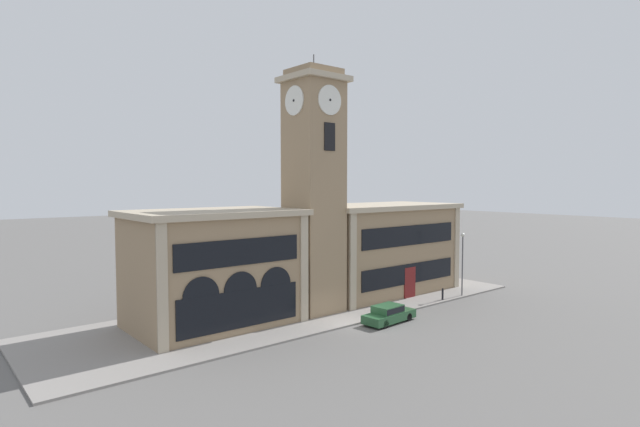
{
  "coord_description": "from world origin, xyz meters",
  "views": [
    {
      "loc": [
        -26.13,
        -26.99,
        10.79
      ],
      "look_at": [
        -0.96,
        3.07,
        8.46
      ],
      "focal_mm": 28.0,
      "sensor_mm": 36.0,
      "label": 1
    }
  ],
  "objects": [
    {
      "name": "ground_plane",
      "position": [
        0.0,
        0.0,
        0.0
      ],
      "size": [
        300.0,
        300.0,
        0.0
      ],
      "primitive_type": "plane",
      "color": "#605E5B"
    },
    {
      "name": "sidewalk_kerb",
      "position": [
        0.0,
        6.39,
        0.07
      ],
      "size": [
        43.37,
        12.78,
        0.15
      ],
      "color": "gray",
      "rests_on": "ground_plane"
    },
    {
      "name": "clock_tower",
      "position": [
        -0.0,
        5.02,
        10.13
      ],
      "size": [
        4.6,
        4.6,
        21.34
      ],
      "color": "#937A5B",
      "rests_on": "ground_plane"
    },
    {
      "name": "town_hall_left_wing",
      "position": [
        -8.25,
        6.89,
        4.44
      ],
      "size": [
        12.7,
        8.41,
        8.83
      ],
      "color": "#937A5B",
      "rests_on": "ground_plane"
    },
    {
      "name": "town_hall_right_wing",
      "position": [
        9.97,
        6.9,
        4.42
      ],
      "size": [
        16.13,
        8.41,
        8.79
      ],
      "color": "#937A5B",
      "rests_on": "ground_plane"
    },
    {
      "name": "parked_car_near",
      "position": [
        2.46,
        -1.15,
        0.73
      ],
      "size": [
        4.78,
        2.07,
        1.4
      ],
      "rotation": [
        0.0,
        0.0,
        0.07
      ],
      "color": "#285633",
      "rests_on": "ground_plane"
    },
    {
      "name": "street_lamp",
      "position": [
        14.52,
        0.41,
        4.05
      ],
      "size": [
        0.36,
        0.36,
        5.97
      ],
      "color": "#4C4C51",
      "rests_on": "sidewalk_kerb"
    },
    {
      "name": "bollard",
      "position": [
        11.6,
        0.5,
        0.67
      ],
      "size": [
        0.18,
        0.18,
        1.06
      ],
      "color": "black",
      "rests_on": "sidewalk_kerb"
    }
  ]
}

